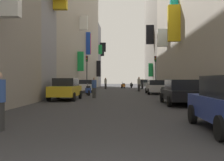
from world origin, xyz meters
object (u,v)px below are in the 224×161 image
Objects in this scene: scooter_black at (131,85)px; scooter_blue at (88,90)px; pedestrian_near_right at (142,84)px; parked_car_yellow at (66,89)px; scooter_red at (151,87)px; pedestrian_far_away at (94,88)px; pedestrian_crossing at (139,84)px; parked_car_grey at (143,84)px; parked_car_white at (86,86)px; parked_car_silver at (156,87)px; scooter_orange at (123,86)px; traffic_light_far_corner at (155,67)px; pedestrian_mid_street at (106,83)px; parked_car_black at (181,92)px; traffic_light_near_corner at (87,67)px; scooter_white at (166,92)px.

scooter_blue is (-4.60, -25.30, -0.00)m from scooter_black.
parked_car_yellow is at bearing -105.93° from pedestrian_near_right.
scooter_red is 15.03m from pedestrian_far_away.
pedestrian_crossing is at bearing -88.01° from scooter_black.
parked_car_yellow is at bearing -99.74° from scooter_black.
parked_car_yellow is (-7.44, -29.18, 0.01)m from parked_car_grey.
parked_car_white reaches higher than scooter_black.
parked_car_silver is 6.41m from pedestrian_crossing.
parked_car_white is 2.23× the size of scooter_blue.
parked_car_yellow is (0.25, -11.97, 0.04)m from parked_car_white.
scooter_orange is (-3.54, -1.64, -0.32)m from parked_car_grey.
scooter_black is at bearing 94.97° from parked_car_silver.
parked_car_silver is at bearing -77.39° from pedestrian_crossing.
parked_car_grey is 12.89m from scooter_red.
traffic_light_far_corner is at bearing 52.29° from pedestrian_crossing.
scooter_red is 1.08× the size of pedestrian_mid_street.
pedestrian_mid_street is at bearing 112.62° from parked_car_silver.
pedestrian_mid_street is at bearing -138.39° from parked_car_grey.
scooter_black is at bearing 102.47° from traffic_light_far_corner.
parked_car_yellow is 2.05× the size of scooter_orange.
pedestrian_near_right is 5.85m from pedestrian_mid_street.
pedestrian_far_away is at bearing -88.40° from pedestrian_mid_street.
pedestrian_crossing is at bearing 60.02° from scooter_blue.
scooter_red is at bearing 38.85° from pedestrian_crossing.
pedestrian_near_right is at bearing 7.86° from pedestrian_mid_street.
pedestrian_near_right reaches higher than parked_car_black.
parked_car_yellow is at bearing -98.06° from scooter_orange.
traffic_light_near_corner is (-7.86, -7.15, 2.35)m from pedestrian_near_right.
pedestrian_mid_street reaches higher than scooter_black.
traffic_light_far_corner is (8.32, 18.08, 2.35)m from parked_car_yellow.
pedestrian_mid_street is at bearing 83.08° from parked_car_white.
pedestrian_crossing is 0.39× the size of traffic_light_near_corner.
parked_car_silver is 2.48× the size of pedestrian_crossing.
pedestrian_near_right reaches higher than parked_car_silver.
parked_car_white is 2.24× the size of pedestrian_crossing.
parked_car_yellow is 25.38m from pedestrian_near_right.
pedestrian_near_right reaches higher than parked_car_white.
traffic_light_far_corner is (1.01, 16.36, 2.69)m from scooter_white.
parked_car_silver is at bearing -91.36° from scooter_red.
scooter_black is 16.35m from pedestrian_crossing.
scooter_blue is 17.56m from pedestrian_mid_street.
pedestrian_far_away reaches higher than scooter_black.
parked_car_black reaches higher than scooter_black.
scooter_orange is (3.90, 27.54, -0.34)m from parked_car_yellow.
pedestrian_far_away reaches higher than parked_car_grey.
pedestrian_crossing reaches higher than pedestrian_mid_street.
parked_car_white is at bearing 116.51° from parked_car_black.
pedestrian_mid_street is 21.20m from pedestrian_far_away.
scooter_orange is 4.39m from pedestrian_near_right.
traffic_light_near_corner is at bearing 111.94° from parked_car_black.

